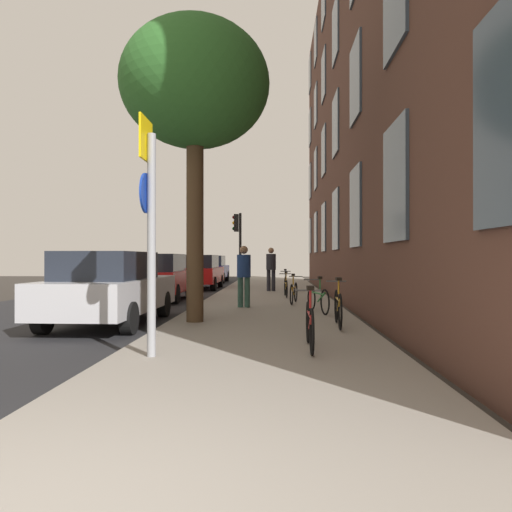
# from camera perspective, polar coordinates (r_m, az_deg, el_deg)

# --- Properties ---
(ground_plane) EXTENTS (41.80, 41.80, 0.00)m
(ground_plane) POSITION_cam_1_polar(r_m,az_deg,el_deg) (17.73, -9.83, -5.06)
(ground_plane) COLOR #332D28
(road_asphalt) EXTENTS (7.00, 38.00, 0.01)m
(road_asphalt) POSITION_cam_1_polar(r_m,az_deg,el_deg) (18.29, -16.30, -4.89)
(road_asphalt) COLOR #232326
(road_asphalt) RESTS_ON ground
(sidewalk) EXTENTS (4.20, 38.00, 0.12)m
(sidewalk) POSITION_cam_1_polar(r_m,az_deg,el_deg) (17.33, 1.60, -4.97)
(sidewalk) COLOR gray
(sidewalk) RESTS_ON ground
(building_facade) EXTENTS (0.56, 27.00, 14.25)m
(building_facade) POSITION_cam_1_polar(r_m,az_deg,el_deg) (17.85, 10.36, 18.23)
(building_facade) COLOR #513328
(building_facade) RESTS_ON ground
(sign_post) EXTENTS (0.16, 0.60, 3.33)m
(sign_post) POSITION_cam_1_polar(r_m,az_deg,el_deg) (6.85, -12.55, 4.21)
(sign_post) COLOR gray
(sign_post) RESTS_ON sidewalk
(traffic_light) EXTENTS (0.43, 0.24, 3.43)m
(traffic_light) POSITION_cam_1_polar(r_m,az_deg,el_deg) (21.97, -2.16, 2.34)
(traffic_light) COLOR black
(traffic_light) RESTS_ON sidewalk
(tree_near) EXTENTS (3.22, 3.22, 6.50)m
(tree_near) POSITION_cam_1_polar(r_m,az_deg,el_deg) (11.03, -7.27, 19.36)
(tree_near) COLOR #4C3823
(tree_near) RESTS_ON sidewalk
(bicycle_0) EXTENTS (0.42, 1.69, 0.96)m
(bicycle_0) POSITION_cam_1_polar(r_m,az_deg,el_deg) (7.35, 6.43, -8.05)
(bicycle_0) COLOR black
(bicycle_0) RESTS_ON sidewalk
(bicycle_1) EXTENTS (0.42, 1.78, 0.99)m
(bicycle_1) POSITION_cam_1_polar(r_m,az_deg,el_deg) (9.79, 9.76, -6.01)
(bicycle_1) COLOR black
(bicycle_1) RESTS_ON sidewalk
(bicycle_2) EXTENTS (0.54, 1.67, 0.92)m
(bicycle_2) POSITION_cam_1_polar(r_m,az_deg,el_deg) (12.15, 7.40, -5.03)
(bicycle_2) COLOR black
(bicycle_2) RESTS_ON sidewalk
(bicycle_3) EXTENTS (0.44, 1.59, 0.90)m
(bicycle_3) POSITION_cam_1_polar(r_m,az_deg,el_deg) (14.50, 4.52, -4.28)
(bicycle_3) COLOR black
(bicycle_3) RESTS_ON sidewalk
(bicycle_4) EXTENTS (0.42, 1.68, 0.91)m
(bicycle_4) POSITION_cam_1_polar(r_m,az_deg,el_deg) (16.89, 3.58, -3.69)
(bicycle_4) COLOR black
(bicycle_4) RESTS_ON sidewalk
(bicycle_5) EXTENTS (0.42, 1.70, 0.93)m
(bicycle_5) POSITION_cam_1_polar(r_m,az_deg,el_deg) (19.29, 3.52, -3.23)
(bicycle_5) COLOR black
(bicycle_5) RESTS_ON sidewalk
(pedestrian_0) EXTENTS (0.48, 0.48, 1.71)m
(pedestrian_0) POSITION_cam_1_polar(r_m,az_deg,el_deg) (13.33, -1.46, -1.93)
(pedestrian_0) COLOR #33594C
(pedestrian_0) RESTS_ON sidewalk
(pedestrian_1) EXTENTS (0.45, 0.45, 1.80)m
(pedestrian_1) POSITION_cam_1_polar(r_m,az_deg,el_deg) (19.85, 1.80, -1.22)
(pedestrian_1) COLOR #26262D
(pedestrian_1) RESTS_ON sidewalk
(car_0) EXTENTS (1.93, 4.48, 1.62)m
(car_0) POSITION_cam_1_polar(r_m,az_deg,el_deg) (11.12, -16.99, -3.57)
(car_0) COLOR #B7B7BC
(car_0) RESTS_ON road_asphalt
(car_1) EXTENTS (1.92, 4.11, 1.62)m
(car_1) POSITION_cam_1_polar(r_m,az_deg,el_deg) (17.03, -11.53, -2.41)
(car_1) COLOR red
(car_1) RESTS_ON road_asphalt
(car_2) EXTENTS (1.76, 4.21, 1.62)m
(car_2) POSITION_cam_1_polar(r_m,az_deg,el_deg) (22.98, -6.58, -1.85)
(car_2) COLOR red
(car_2) RESTS_ON road_asphalt
(car_3) EXTENTS (1.86, 3.97, 1.62)m
(car_3) POSITION_cam_1_polar(r_m,az_deg,el_deg) (29.07, -5.35, -1.51)
(car_3) COLOR navy
(car_3) RESTS_ON road_asphalt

